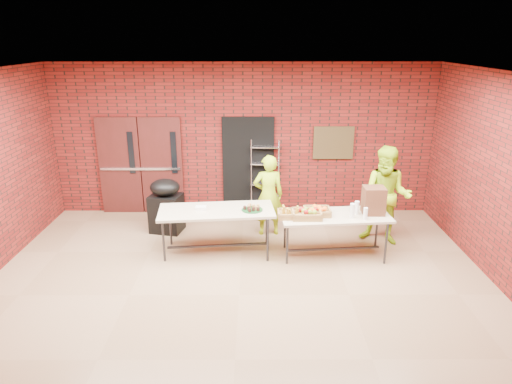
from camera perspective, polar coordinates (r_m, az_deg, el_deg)
room at (r=6.33m, az=-2.31°, el=-0.32°), size 8.08×7.08×3.28m
double_doors at (r=10.07m, az=-14.17°, el=3.20°), size 1.78×0.12×2.10m
dark_doorway at (r=9.80m, az=-0.97°, el=3.33°), size 1.10×0.06×2.10m
bronze_plaque at (r=9.81m, az=9.65°, el=6.09°), size 0.85×0.04×0.70m
wire_rack at (r=9.73m, az=1.12°, el=1.77°), size 0.61×0.26×1.63m
table_left at (r=7.99m, az=-4.95°, el=-2.68°), size 2.07×1.02×0.82m
table_right at (r=7.99m, az=9.81°, el=-3.26°), size 1.94×0.94×0.77m
basket_bananas at (r=7.76m, az=4.33°, el=-2.74°), size 0.43×0.33×0.13m
basket_oranges at (r=7.91m, az=7.63°, el=-2.39°), size 0.45×0.35×0.14m
basket_apples at (r=7.75m, az=6.35°, el=-2.74°), size 0.49×0.38×0.15m
muffin_tray at (r=7.90m, az=-0.48°, el=-2.00°), size 0.37×0.37×0.09m
napkin_box at (r=7.98m, az=-6.91°, el=-2.00°), size 0.19×0.13×0.06m
coffee_dispenser at (r=8.08m, az=14.49°, el=-1.03°), size 0.36×0.32×0.48m
cup_stack_front at (r=7.85m, az=11.96°, el=-2.31°), size 0.08×0.08×0.25m
cup_stack_mid at (r=7.82m, az=13.52°, el=-2.67°), size 0.07×0.07×0.21m
cup_stack_back at (r=8.02m, az=12.48°, el=-1.95°), size 0.08×0.08×0.24m
covered_grill at (r=9.11m, az=-11.18°, el=-1.66°), size 0.68×0.61×1.08m
volunteer_woman at (r=8.73m, az=1.55°, el=-0.41°), size 0.62×0.44×1.59m
volunteer_man at (r=8.66m, az=16.01°, el=-0.47°), size 1.10×1.00×1.84m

